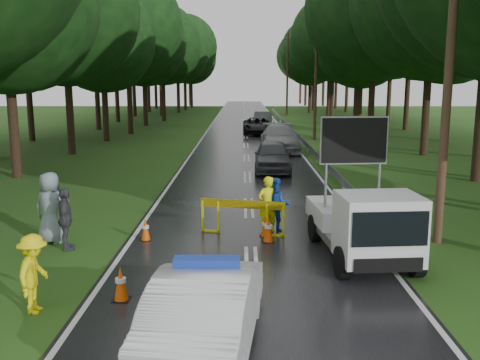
{
  "coord_description": "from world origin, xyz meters",
  "views": [
    {
      "loc": [
        -0.21,
        -12.33,
        4.46
      ],
      "look_at": [
        -0.3,
        4.48,
        1.3
      ],
      "focal_mm": 40.0,
      "sensor_mm": 36.0,
      "label": 1
    }
  ],
  "objects_px": {
    "officer": "(267,205)",
    "work_truck": "(364,224)",
    "queue_car_third": "(257,126)",
    "queue_car_fourth": "(262,119)",
    "queue_car_second": "(280,138)",
    "barrier": "(242,209)",
    "queue_car_first": "(273,156)",
    "civilian": "(276,205)",
    "police_sedan": "(207,308)"
  },
  "relations": [
    {
      "from": "barrier",
      "to": "officer",
      "type": "height_order",
      "value": "officer"
    },
    {
      "from": "queue_car_third",
      "to": "queue_car_fourth",
      "type": "distance_m",
      "value": 7.69
    },
    {
      "from": "work_truck",
      "to": "queue_car_second",
      "type": "xyz_separation_m",
      "value": [
        -0.66,
        20.75,
        -0.12
      ]
    },
    {
      "from": "queue_car_first",
      "to": "work_truck",
      "type": "bearing_deg",
      "value": -81.33
    },
    {
      "from": "queue_car_second",
      "to": "queue_car_fourth",
      "type": "distance_m",
      "value": 18.34
    },
    {
      "from": "barrier",
      "to": "civilian",
      "type": "distance_m",
      "value": 1.04
    },
    {
      "from": "queue_car_first",
      "to": "queue_car_third",
      "type": "height_order",
      "value": "queue_car_first"
    },
    {
      "from": "officer",
      "to": "work_truck",
      "type": "bearing_deg",
      "value": 108.91
    },
    {
      "from": "police_sedan",
      "to": "work_truck",
      "type": "height_order",
      "value": "work_truck"
    },
    {
      "from": "barrier",
      "to": "officer",
      "type": "relative_size",
      "value": 1.44
    },
    {
      "from": "barrier",
      "to": "police_sedan",
      "type": "bearing_deg",
      "value": -82.0
    },
    {
      "from": "officer",
      "to": "queue_car_fourth",
      "type": "bearing_deg",
      "value": -116.24
    },
    {
      "from": "work_truck",
      "to": "queue_car_second",
      "type": "relative_size",
      "value": 0.79
    },
    {
      "from": "queue_car_fourth",
      "to": "barrier",
      "type": "bearing_deg",
      "value": -85.17
    },
    {
      "from": "police_sedan",
      "to": "queue_car_fourth",
      "type": "distance_m",
      "value": 43.67
    },
    {
      "from": "officer",
      "to": "queue_car_second",
      "type": "height_order",
      "value": "officer"
    },
    {
      "from": "civilian",
      "to": "queue_car_third",
      "type": "xyz_separation_m",
      "value": [
        0.19,
        28.95,
        -0.12
      ]
    },
    {
      "from": "officer",
      "to": "queue_car_first",
      "type": "distance_m",
      "value": 10.88
    },
    {
      "from": "police_sedan",
      "to": "barrier",
      "type": "distance_m",
      "value": 6.76
    },
    {
      "from": "queue_car_first",
      "to": "queue_car_third",
      "type": "relative_size",
      "value": 0.88
    },
    {
      "from": "work_truck",
      "to": "queue_car_fourth",
      "type": "xyz_separation_m",
      "value": [
        -1.12,
        39.09,
        -0.24
      ]
    },
    {
      "from": "police_sedan",
      "to": "officer",
      "type": "distance_m",
      "value": 7.07
    },
    {
      "from": "work_truck",
      "to": "queue_car_fourth",
      "type": "relative_size",
      "value": 1.05
    },
    {
      "from": "civilian",
      "to": "queue_car_first",
      "type": "height_order",
      "value": "civilian"
    },
    {
      "from": "police_sedan",
      "to": "queue_car_second",
      "type": "relative_size",
      "value": 0.8
    },
    {
      "from": "work_truck",
      "to": "queue_car_first",
      "type": "height_order",
      "value": "work_truck"
    },
    {
      "from": "queue_car_second",
      "to": "queue_car_fourth",
      "type": "relative_size",
      "value": 1.33
    },
    {
      "from": "barrier",
      "to": "queue_car_third",
      "type": "distance_m",
      "value": 29.24
    },
    {
      "from": "police_sedan",
      "to": "queue_car_third",
      "type": "relative_size",
      "value": 0.91
    },
    {
      "from": "queue_car_first",
      "to": "queue_car_fourth",
      "type": "xyz_separation_m",
      "value": [
        0.43,
        25.8,
        -0.04
      ]
    },
    {
      "from": "queue_car_fourth",
      "to": "police_sedan",
      "type": "bearing_deg",
      "value": -85.47
    },
    {
      "from": "queue_car_third",
      "to": "police_sedan",
      "type": "bearing_deg",
      "value": -93.35
    },
    {
      "from": "work_truck",
      "to": "queue_car_third",
      "type": "bearing_deg",
      "value": 88.49
    },
    {
      "from": "civilian",
      "to": "queue_car_first",
      "type": "relative_size",
      "value": 0.37
    },
    {
      "from": "work_truck",
      "to": "queue_car_second",
      "type": "height_order",
      "value": "work_truck"
    },
    {
      "from": "civilian",
      "to": "queue_car_second",
      "type": "relative_size",
      "value": 0.29
    },
    {
      "from": "officer",
      "to": "queue_car_first",
      "type": "relative_size",
      "value": 0.39
    },
    {
      "from": "civilian",
      "to": "queue_car_third",
      "type": "relative_size",
      "value": 0.33
    },
    {
      "from": "officer",
      "to": "civilian",
      "type": "xyz_separation_m",
      "value": [
        0.27,
        0.05,
        -0.03
      ]
    },
    {
      "from": "barrier",
      "to": "officer",
      "type": "xyz_separation_m",
      "value": [
        0.74,
        0.22,
        0.07
      ]
    },
    {
      "from": "queue_car_third",
      "to": "queue_car_first",
      "type": "bearing_deg",
      "value": -89.63
    },
    {
      "from": "barrier",
      "to": "queue_car_third",
      "type": "bearing_deg",
      "value": 100.52
    },
    {
      "from": "police_sedan",
      "to": "queue_car_second",
      "type": "bearing_deg",
      "value": -90.32
    },
    {
      "from": "police_sedan",
      "to": "civilian",
      "type": "xyz_separation_m",
      "value": [
        1.58,
        7.0,
        0.09
      ]
    },
    {
      "from": "work_truck",
      "to": "civilian",
      "type": "distance_m",
      "value": 3.2
    },
    {
      "from": "work_truck",
      "to": "civilian",
      "type": "bearing_deg",
      "value": 124.36
    },
    {
      "from": "police_sedan",
      "to": "officer",
      "type": "relative_size",
      "value": 2.67
    },
    {
      "from": "barrier",
      "to": "queue_car_first",
      "type": "distance_m",
      "value": 11.17
    },
    {
      "from": "officer",
      "to": "queue_car_fourth",
      "type": "xyz_separation_m",
      "value": [
        1.17,
        36.65,
        -0.14
      ]
    },
    {
      "from": "police_sedan",
      "to": "queue_car_first",
      "type": "xyz_separation_m",
      "value": [
        2.06,
        17.81,
        0.02
      ]
    }
  ]
}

